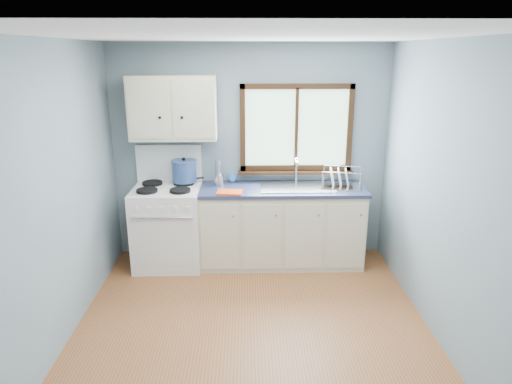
{
  "coord_description": "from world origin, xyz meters",
  "views": [
    {
      "loc": [
        -0.04,
        -3.45,
        2.39
      ],
      "look_at": [
        0.05,
        0.9,
        1.05
      ],
      "focal_mm": 32.0,
      "sensor_mm": 36.0,
      "label": 1
    }
  ],
  "objects_px": {
    "dish_rack": "(340,182)",
    "thermos": "(218,173)",
    "base_cabinets": "(281,229)",
    "sink": "(297,192)",
    "stockpot": "(184,171)",
    "gas_range": "(168,224)",
    "utensil_crock": "(219,179)",
    "skillet": "(185,180)"
  },
  "relations": [
    {
      "from": "gas_range",
      "to": "sink",
      "type": "relative_size",
      "value": 1.62
    },
    {
      "from": "utensil_crock",
      "to": "dish_rack",
      "type": "distance_m",
      "value": 1.38
    },
    {
      "from": "thermos",
      "to": "stockpot",
      "type": "bearing_deg",
      "value": 175.63
    },
    {
      "from": "gas_range",
      "to": "stockpot",
      "type": "bearing_deg",
      "value": 40.08
    },
    {
      "from": "thermos",
      "to": "dish_rack",
      "type": "distance_m",
      "value": 1.4
    },
    {
      "from": "skillet",
      "to": "dish_rack",
      "type": "bearing_deg",
      "value": -27.09
    },
    {
      "from": "sink",
      "to": "stockpot",
      "type": "distance_m",
      "value": 1.32
    },
    {
      "from": "base_cabinets",
      "to": "sink",
      "type": "height_order",
      "value": "sink"
    },
    {
      "from": "utensil_crock",
      "to": "stockpot",
      "type": "bearing_deg",
      "value": 174.62
    },
    {
      "from": "gas_range",
      "to": "dish_rack",
      "type": "bearing_deg",
      "value": 0.8
    },
    {
      "from": "base_cabinets",
      "to": "stockpot",
      "type": "xyz_separation_m",
      "value": [
        -1.11,
        0.14,
        0.68
      ]
    },
    {
      "from": "skillet",
      "to": "dish_rack",
      "type": "distance_m",
      "value": 1.78
    },
    {
      "from": "sink",
      "to": "utensil_crock",
      "type": "relative_size",
      "value": 2.51
    },
    {
      "from": "gas_range",
      "to": "utensil_crock",
      "type": "distance_m",
      "value": 0.78
    },
    {
      "from": "stockpot",
      "to": "utensil_crock",
      "type": "height_order",
      "value": "utensil_crock"
    },
    {
      "from": "gas_range",
      "to": "utensil_crock",
      "type": "height_order",
      "value": "gas_range"
    },
    {
      "from": "base_cabinets",
      "to": "skillet",
      "type": "xyz_separation_m",
      "value": [
        -1.11,
        0.12,
        0.57
      ]
    },
    {
      "from": "gas_range",
      "to": "base_cabinets",
      "type": "relative_size",
      "value": 0.74
    },
    {
      "from": "utensil_crock",
      "to": "base_cabinets",
      "type": "bearing_deg",
      "value": -8.29
    },
    {
      "from": "sink",
      "to": "stockpot",
      "type": "relative_size",
      "value": 2.38
    },
    {
      "from": "utensil_crock",
      "to": "dish_rack",
      "type": "xyz_separation_m",
      "value": [
        1.38,
        -0.1,
        -0.01
      ]
    },
    {
      "from": "base_cabinets",
      "to": "dish_rack",
      "type": "relative_size",
      "value": 3.72
    },
    {
      "from": "sink",
      "to": "skillet",
      "type": "distance_m",
      "value": 1.3
    },
    {
      "from": "gas_range",
      "to": "dish_rack",
      "type": "distance_m",
      "value": 2.03
    },
    {
      "from": "stockpot",
      "to": "utensil_crock",
      "type": "relative_size",
      "value": 1.05
    },
    {
      "from": "base_cabinets",
      "to": "stockpot",
      "type": "relative_size",
      "value": 5.24
    },
    {
      "from": "stockpot",
      "to": "dish_rack",
      "type": "distance_m",
      "value": 1.79
    },
    {
      "from": "base_cabinets",
      "to": "utensil_crock",
      "type": "xyz_separation_m",
      "value": [
        -0.71,
        0.1,
        0.58
      ]
    },
    {
      "from": "stockpot",
      "to": "base_cabinets",
      "type": "bearing_deg",
      "value": -7.25
    },
    {
      "from": "sink",
      "to": "thermos",
      "type": "distance_m",
      "value": 0.94
    },
    {
      "from": "gas_range",
      "to": "sink",
      "type": "distance_m",
      "value": 1.53
    },
    {
      "from": "gas_range",
      "to": "stockpot",
      "type": "xyz_separation_m",
      "value": [
        0.19,
        0.16,
        0.59
      ]
    },
    {
      "from": "gas_range",
      "to": "dish_rack",
      "type": "height_order",
      "value": "gas_range"
    },
    {
      "from": "utensil_crock",
      "to": "thermos",
      "type": "bearing_deg",
      "value": 143.9
    },
    {
      "from": "utensil_crock",
      "to": "dish_rack",
      "type": "bearing_deg",
      "value": -3.94
    },
    {
      "from": "dish_rack",
      "to": "thermos",
      "type": "bearing_deg",
      "value": -171.25
    },
    {
      "from": "dish_rack",
      "to": "base_cabinets",
      "type": "bearing_deg",
      "value": -166.24
    },
    {
      "from": "base_cabinets",
      "to": "dish_rack",
      "type": "xyz_separation_m",
      "value": [
        0.67,
        0.01,
        0.57
      ]
    },
    {
      "from": "skillet",
      "to": "sink",
      "type": "bearing_deg",
      "value": -28.87
    },
    {
      "from": "sink",
      "to": "stockpot",
      "type": "height_order",
      "value": "stockpot"
    },
    {
      "from": "stockpot",
      "to": "gas_range",
      "type": "bearing_deg",
      "value": -139.92
    },
    {
      "from": "utensil_crock",
      "to": "thermos",
      "type": "xyz_separation_m",
      "value": [
        -0.01,
        0.01,
        0.08
      ]
    }
  ]
}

